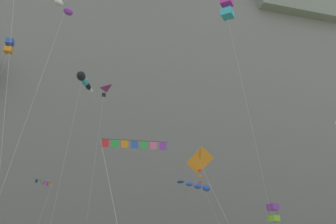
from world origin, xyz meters
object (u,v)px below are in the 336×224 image
object	(u,v)px
kite_diamond_far_right	(203,166)
kite_windsock_low_right	(84,81)
kite_delta_upper_mid	(99,96)
kite_box_upper_left	(273,213)
kite_box_high_left	(227,8)
kite_banner_upper_right	(134,155)
kite_box_low_center	(9,47)
kite_banner_front_field	(41,193)
kite_windsock_high_center	(199,186)
kite_windsock_low_left	(60,4)

from	to	relation	value
kite_diamond_far_right	kite_windsock_low_right	xyz separation A→B (m)	(-5.93, 19.48, 13.38)
kite_windsock_low_right	kite_delta_upper_mid	size ratio (longest dim) A/B	1.14
kite_box_upper_left	kite_diamond_far_right	bearing A→B (deg)	-127.94
kite_box_high_left	kite_box_upper_left	bearing A→B (deg)	50.80
kite_diamond_far_right	kite_banner_upper_right	bearing A→B (deg)	-143.05
kite_box_low_center	kite_delta_upper_mid	distance (m)	13.13
kite_box_low_center	kite_delta_upper_mid	xyz separation A→B (m)	(10.10, -4.79, -6.89)
kite_banner_upper_right	kite_box_upper_left	size ratio (longest dim) A/B	0.87
kite_box_low_center	kite_banner_upper_right	xyz separation A→B (m)	(10.20, -25.21, -18.25)
kite_diamond_far_right	kite_delta_upper_mid	world-z (taller)	kite_delta_upper_mid
kite_banner_front_field	kite_diamond_far_right	world-z (taller)	kite_banner_front_field
kite_windsock_high_center	kite_diamond_far_right	world-z (taller)	kite_windsock_high_center
kite_banner_front_field	kite_windsock_low_right	world-z (taller)	kite_windsock_low_right
kite_box_high_left	kite_windsock_low_right	size ratio (longest dim) A/B	1.25
kite_banner_front_field	kite_windsock_low_left	size ratio (longest dim) A/B	0.46
kite_banner_front_field	kite_box_high_left	size ratio (longest dim) A/B	0.38
kite_banner_front_field	kite_diamond_far_right	bearing A→B (deg)	-66.80
kite_box_high_left	kite_windsock_low_right	world-z (taller)	kite_box_high_left
kite_windsock_high_center	kite_box_high_left	bearing A→B (deg)	-97.49
kite_windsock_low_left	kite_banner_upper_right	xyz separation A→B (m)	(4.36, -10.00, -14.16)
kite_banner_front_field	kite_box_upper_left	xyz separation A→B (m)	(26.71, 1.51, -0.98)
kite_diamond_far_right	kite_windsock_low_left	distance (m)	17.53
kite_banner_front_field	kite_delta_upper_mid	world-z (taller)	kite_delta_upper_mid
kite_windsock_low_right	kite_banner_front_field	bearing A→B (deg)	152.05
kite_banner_front_field	kite_box_high_left	bearing A→B (deg)	-37.37
kite_windsock_high_center	kite_windsock_low_left	world-z (taller)	kite_windsock_low_left
kite_windsock_low_right	kite_delta_upper_mid	xyz separation A→B (m)	(1.50, -2.32, -2.52)
kite_banner_front_field	kite_windsock_low_left	distance (m)	18.93
kite_windsock_low_left	kite_windsock_low_right	size ratio (longest dim) A/B	1.02
kite_banner_upper_right	kite_delta_upper_mid	bearing A→B (deg)	90.28
kite_banner_front_field	kite_box_high_left	xyz separation A→B (m)	(15.70, -12.00, 16.74)
kite_box_low_center	kite_box_high_left	xyz separation A→B (m)	(21.18, -12.81, 0.37)
kite_windsock_high_center	kite_windsock_low_right	distance (m)	18.12
kite_box_high_left	kite_banner_front_field	bearing A→B (deg)	142.63
kite_windsock_high_center	kite_windsock_low_left	distance (m)	26.23
kite_windsock_high_center	kite_banner_front_field	bearing A→B (deg)	-172.12
kite_banner_front_field	kite_box_upper_left	size ratio (longest dim) A/B	1.13
kite_diamond_far_right	kite_windsock_low_right	distance (m)	24.36
kite_box_upper_left	kite_delta_upper_mid	bearing A→B (deg)	-166.04
kite_banner_front_field	kite_windsock_low_left	xyz separation A→B (m)	(0.37, -14.40, 12.28)
kite_windsock_low_left	kite_box_low_center	bearing A→B (deg)	111.01
kite_box_low_center	kite_windsock_low_right	world-z (taller)	kite_box_low_center
kite_diamond_far_right	kite_box_low_center	size ratio (longest dim) A/B	0.33
kite_diamond_far_right	kite_banner_upper_right	world-z (taller)	kite_diamond_far_right
kite_box_high_left	kite_delta_upper_mid	distance (m)	15.48
kite_windsock_low_left	kite_box_low_center	size ratio (longest dim) A/B	0.83
kite_box_high_left	kite_box_upper_left	distance (m)	24.85
kite_box_high_left	kite_box_upper_left	xyz separation A→B (m)	(11.01, 13.50, -17.72)
kite_windsock_high_center	kite_box_upper_left	size ratio (longest dim) A/B	1.27
kite_box_high_left	kite_banner_upper_right	distance (m)	24.92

